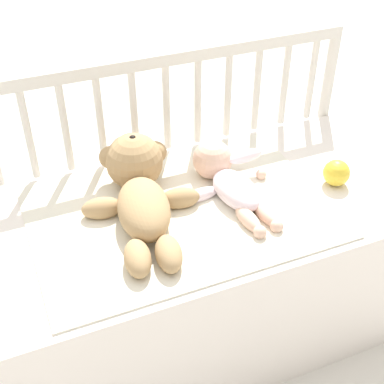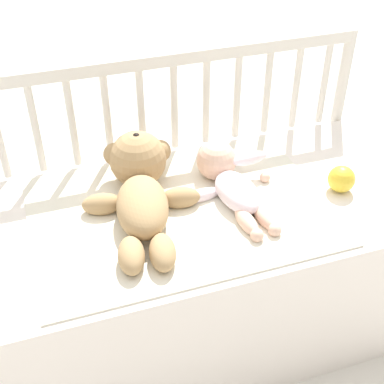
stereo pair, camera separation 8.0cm
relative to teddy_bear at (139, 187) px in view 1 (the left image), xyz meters
name	(u,v)px [view 1 (the left image)]	position (x,y,z in m)	size (l,w,h in m)	color
ground_plane	(192,326)	(0.12, -0.07, -0.55)	(12.00, 12.00, 0.00)	silver
crib_mattress	(192,273)	(0.12, -0.07, -0.30)	(1.28, 0.58, 0.48)	white
crib_rail	(151,125)	(0.12, 0.25, 0.03)	(1.28, 0.04, 0.79)	beige
blanket	(180,211)	(0.09, -0.07, -0.06)	(0.77, 0.54, 0.01)	silver
teddy_bear	(139,187)	(0.00, 0.00, 0.00)	(0.32, 0.47, 0.16)	tan
baby	(227,179)	(0.24, -0.03, -0.02)	(0.27, 0.36, 0.11)	white
toy_ball	(336,173)	(0.54, -0.11, -0.03)	(0.08, 0.08, 0.08)	yellow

